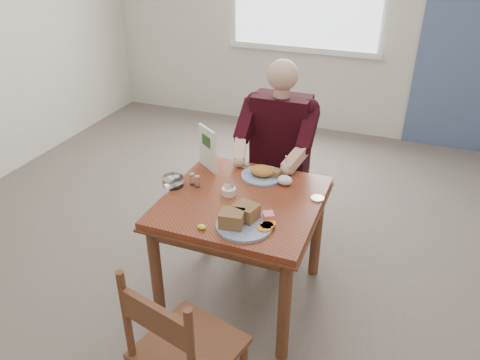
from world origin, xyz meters
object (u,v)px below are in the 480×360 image
at_px(table, 242,214).
at_px(chair_near, 182,353).
at_px(diner, 278,142).
at_px(near_plate, 243,219).
at_px(far_plate, 263,173).
at_px(chair_far, 279,178).

height_order(table, chair_near, chair_near).
height_order(diner, near_plate, diner).
bearing_deg(near_plate, chair_near, -93.22).
bearing_deg(chair_near, table, 93.96).
height_order(table, far_plate, far_plate).
distance_m(near_plate, far_plate, 0.56).
bearing_deg(diner, near_plate, -83.97).
relative_size(diner, far_plate, 4.81).
xyz_separation_m(chair_far, diner, (0.00, -0.09, 0.33)).
height_order(near_plate, far_plate, near_plate).
xyz_separation_m(near_plate, far_plate, (-0.07, 0.55, -0.01)).
xyz_separation_m(diner, near_plate, (0.10, -0.97, -0.02)).
height_order(table, chair_far, chair_far).
bearing_deg(diner, chair_far, 90.01).
distance_m(table, far_plate, 0.33).
xyz_separation_m(table, chair_far, (0.00, 0.80, -0.16)).
relative_size(table, near_plate, 2.84).
bearing_deg(chair_near, diner, 92.25).
xyz_separation_m(chair_far, chair_near, (0.06, -1.73, 0.00)).
height_order(chair_near, near_plate, chair_near).
height_order(chair_far, near_plate, chair_far).
height_order(chair_far, diner, diner).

